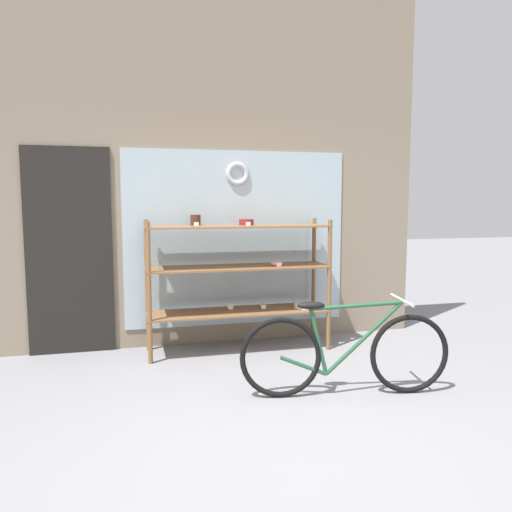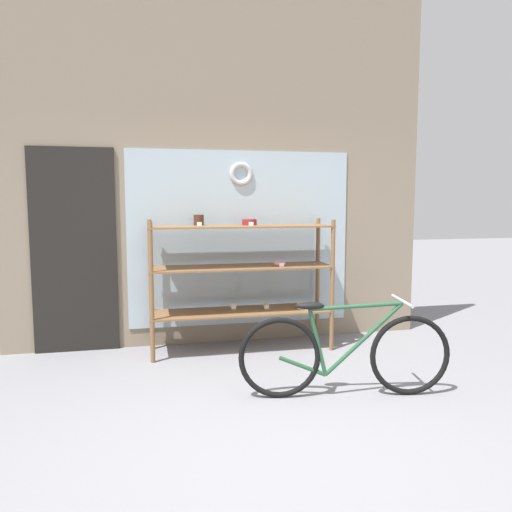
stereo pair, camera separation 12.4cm
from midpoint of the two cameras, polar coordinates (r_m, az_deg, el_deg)
The scene contains 4 objects.
ground_plane at distance 3.50m, azimuth 2.24°, elevation -20.22°, with size 30.00×30.00×0.00m, color gray.
storefront_facade at distance 5.47m, azimuth -5.44°, elevation 10.04°, with size 4.59×0.13×3.98m.
display_case at distance 5.17m, azimuth -2.58°, elevation -1.67°, with size 1.88×0.49×1.42m.
bicycle at distance 4.11m, azimuth 9.27°, elevation -10.85°, with size 1.69×0.46×0.79m.
Camera 1 is at (-0.96, -2.98, 1.56)m, focal length 35.00 mm.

